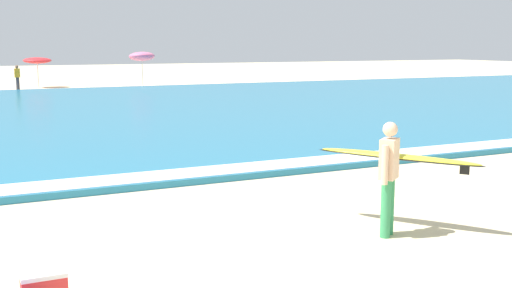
{
  "coord_description": "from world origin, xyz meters",
  "views": [
    {
      "loc": [
        -2.49,
        -7.16,
        2.85
      ],
      "look_at": [
        2.06,
        2.51,
        1.1
      ],
      "focal_mm": 42.83,
      "sensor_mm": 36.0,
      "label": 1
    }
  ],
  "objects_px": {
    "beach_umbrella_2": "(37,60)",
    "beach_umbrella_3": "(142,56)",
    "cooler_box": "(44,287)",
    "beachgoer_near_row_mid": "(17,77)",
    "surfer_with_board": "(393,166)"
  },
  "relations": [
    {
      "from": "beach_umbrella_2",
      "to": "beachgoer_near_row_mid",
      "type": "relative_size",
      "value": 1.28
    },
    {
      "from": "cooler_box",
      "to": "beach_umbrella_3",
      "type": "bearing_deg",
      "value": 73.45
    },
    {
      "from": "surfer_with_board",
      "to": "beach_umbrella_2",
      "type": "relative_size",
      "value": 1.11
    },
    {
      "from": "cooler_box",
      "to": "beachgoer_near_row_mid",
      "type": "bearing_deg",
      "value": 86.34
    },
    {
      "from": "beach_umbrella_2",
      "to": "beachgoer_near_row_mid",
      "type": "height_order",
      "value": "beach_umbrella_2"
    },
    {
      "from": "beach_umbrella_3",
      "to": "cooler_box",
      "type": "bearing_deg",
      "value": -106.55
    },
    {
      "from": "beach_umbrella_3",
      "to": "beachgoer_near_row_mid",
      "type": "xyz_separation_m",
      "value": [
        -7.94,
        -0.58,
        -1.19
      ]
    },
    {
      "from": "beachgoer_near_row_mid",
      "to": "cooler_box",
      "type": "distance_m",
      "value": 33.38
    },
    {
      "from": "surfer_with_board",
      "to": "beach_umbrella_3",
      "type": "height_order",
      "value": "beach_umbrella_3"
    },
    {
      "from": "beach_umbrella_3",
      "to": "cooler_box",
      "type": "distance_m",
      "value": 35.4
    },
    {
      "from": "beach_umbrella_2",
      "to": "beach_umbrella_3",
      "type": "distance_m",
      "value": 6.81
    },
    {
      "from": "beach_umbrella_2",
      "to": "beach_umbrella_3",
      "type": "bearing_deg",
      "value": -18.12
    },
    {
      "from": "beach_umbrella_3",
      "to": "beachgoer_near_row_mid",
      "type": "height_order",
      "value": "beach_umbrella_3"
    },
    {
      "from": "beach_umbrella_3",
      "to": "cooler_box",
      "type": "relative_size",
      "value": 4.91
    },
    {
      "from": "surfer_with_board",
      "to": "beachgoer_near_row_mid",
      "type": "relative_size",
      "value": 1.43
    }
  ]
}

